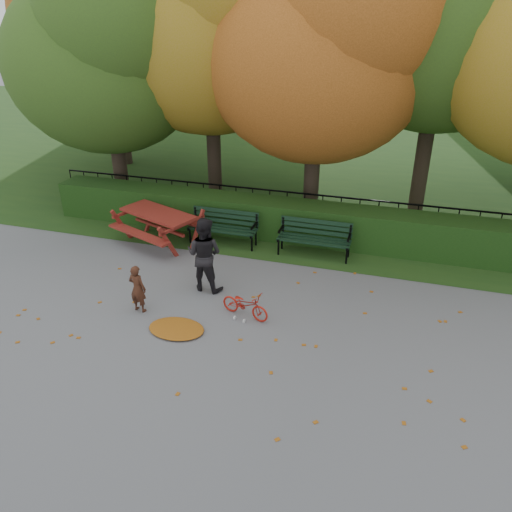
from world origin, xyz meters
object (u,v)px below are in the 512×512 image
(tree_c, at_px, (330,41))
(tree_f, at_px, (113,2))
(tree_b, at_px, (217,14))
(tree_a, at_px, (110,49))
(bicycle, at_px, (245,304))
(bench_right, at_px, (315,236))
(adult, at_px, (204,254))
(bench_left, at_px, (224,224))
(picnic_table, at_px, (158,219))
(child, at_px, (138,289))

(tree_c, distance_m, tree_f, 8.66)
(tree_f, bearing_deg, tree_b, -27.99)
(tree_a, relative_size, bicycle, 7.07)
(bench_right, bearing_deg, tree_a, 163.39)
(bench_right, relative_size, bicycle, 1.70)
(adult, bearing_deg, bench_right, -125.25)
(tree_a, relative_size, tree_b, 0.85)
(bench_left, distance_m, bicycle, 3.54)
(tree_b, distance_m, tree_f, 5.32)
(tree_f, distance_m, picnic_table, 8.91)
(tree_c, distance_m, picnic_table, 6.23)
(child, distance_m, adult, 1.60)
(child, xyz_separation_m, bicycle, (2.15, 0.42, -0.24))
(tree_f, bearing_deg, picnic_table, -55.02)
(child, xyz_separation_m, adult, (0.97, 1.23, 0.32))
(tree_f, bearing_deg, child, -59.89)
(bench_left, distance_m, bench_right, 2.40)
(tree_c, xyz_separation_m, adult, (-1.72, -4.60, -3.98))
(tree_c, xyz_separation_m, bench_left, (-2.13, -2.26, -4.30))
(picnic_table, bearing_deg, tree_a, 155.11)
(bench_left, bearing_deg, tree_c, 46.64)
(adult, bearing_deg, tree_a, -39.31)
(picnic_table, relative_size, child, 2.41)
(bench_right, height_order, picnic_table, picnic_table)
(tree_b, xyz_separation_m, tree_f, (-4.69, 2.49, 0.29))
(adult, bearing_deg, tree_f, -46.49)
(tree_b, relative_size, picnic_table, 3.52)
(tree_a, xyz_separation_m, child, (3.34, -5.44, -4.00))
(tree_c, height_order, child, tree_c)
(tree_a, xyz_separation_m, bench_right, (6.29, -1.88, -4.00))
(child, relative_size, bicycle, 0.98)
(bicycle, bearing_deg, picnic_table, 65.29)
(tree_c, distance_m, adult, 6.32)
(tree_c, relative_size, bench_right, 4.44)
(tree_a, distance_m, tree_f, 4.31)
(tree_a, height_order, tree_f, tree_f)
(tree_c, distance_m, bench_right, 4.87)
(picnic_table, bearing_deg, tree_f, 146.28)
(tree_b, relative_size, bicycle, 8.30)
(tree_f, height_order, bench_left, tree_f)
(tree_c, relative_size, tree_f, 0.87)
(bench_right, xyz_separation_m, bicycle, (-0.80, -3.15, -0.24))
(picnic_table, relative_size, bicycle, 2.36)
(tree_f, relative_size, picnic_table, 3.68)
(tree_a, distance_m, tree_c, 6.04)
(bicycle, bearing_deg, tree_c, 9.20)
(bench_left, relative_size, adult, 1.07)
(tree_a, distance_m, bench_left, 5.89)
(tree_a, bearing_deg, adult, -44.38)
(tree_c, bearing_deg, bench_left, -133.36)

